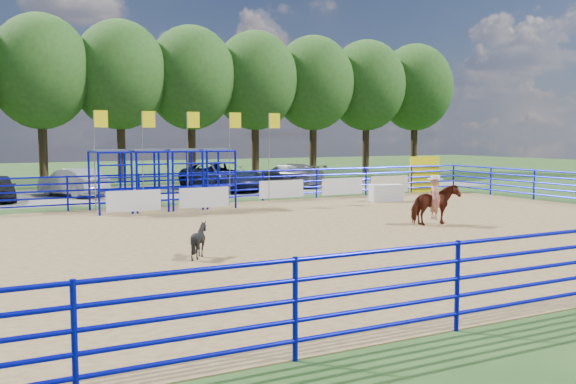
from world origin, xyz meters
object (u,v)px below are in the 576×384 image
object	(u,v)px
calf	(199,240)
car_c	(222,176)
horse_and_rider	(435,201)
car_d	(287,175)
announcer_table	(386,193)
car_b	(73,182)

from	to	relation	value
calf	car_c	distance (m)	20.05
horse_and_rider	car_d	world-z (taller)	horse_and_rider
horse_and_rider	car_d	bearing A→B (deg)	79.74
calf	car_c	bearing A→B (deg)	-34.24
announcer_table	horse_and_rider	bearing A→B (deg)	-114.20
announcer_table	car_b	bearing A→B (deg)	143.00
car_b	car_c	bearing A→B (deg)	153.80
car_c	car_d	world-z (taller)	car_c
calf	car_b	xyz separation A→B (m)	(-0.10, 18.84, 0.27)
announcer_table	horse_and_rider	xyz separation A→B (m)	(-3.29, -7.32, 0.45)
car_c	car_b	bearing A→B (deg)	165.46
horse_and_rider	car_b	size ratio (longest dim) A/B	0.56
car_b	horse_and_rider	bearing A→B (deg)	96.30
calf	car_d	bearing A→B (deg)	-44.16
car_b	calf	bearing A→B (deg)	67.30
announcer_table	calf	world-z (taller)	calf
announcer_table	calf	distance (m)	15.69
announcer_table	car_d	size ratio (longest dim) A/B	0.31
car_b	car_d	world-z (taller)	car_b
car_b	announcer_table	bearing A→B (deg)	120.00
horse_and_rider	calf	size ratio (longest dim) A/B	2.72
car_d	car_c	bearing A→B (deg)	-12.32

